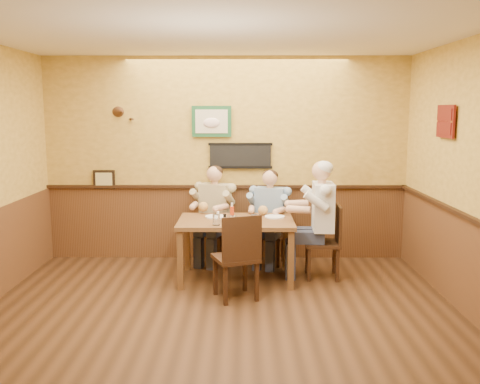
# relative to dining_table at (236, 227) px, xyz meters

# --- Properties ---
(room) EXTENTS (5.02, 5.03, 2.81)m
(room) POSITION_rel_dining_table_xyz_m (-0.01, -1.33, 1.03)
(room) COLOR #331E0F
(room) RESTS_ON ground
(dining_table) EXTENTS (1.40, 0.90, 0.75)m
(dining_table) POSITION_rel_dining_table_xyz_m (0.00, 0.00, 0.00)
(dining_table) COLOR brown
(dining_table) RESTS_ON ground
(chair_back_left) EXTENTS (0.49, 0.49, 0.84)m
(chair_back_left) POSITION_rel_dining_table_xyz_m (-0.29, 0.78, -0.24)
(chair_back_left) COLOR #341E10
(chair_back_left) RESTS_ON ground
(chair_back_right) EXTENTS (0.46, 0.46, 0.81)m
(chair_back_right) POSITION_rel_dining_table_xyz_m (0.45, 0.68, -0.25)
(chair_back_right) COLOR #341E10
(chair_back_right) RESTS_ON ground
(chair_right_end) EXTENTS (0.44, 0.44, 0.92)m
(chair_right_end) POSITION_rel_dining_table_xyz_m (1.07, 0.08, -0.20)
(chair_right_end) COLOR #341E10
(chair_right_end) RESTS_ON ground
(chair_near_side) EXTENTS (0.57, 0.57, 0.96)m
(chair_near_side) POSITION_rel_dining_table_xyz_m (0.00, -0.67, -0.18)
(chair_near_side) COLOR #341E10
(chair_near_side) RESTS_ON ground
(diner_tan_shirt) EXTENTS (0.71, 0.71, 1.19)m
(diner_tan_shirt) POSITION_rel_dining_table_xyz_m (-0.29, 0.78, -0.06)
(diner_tan_shirt) COLOR #C5B587
(diner_tan_shirt) RESTS_ON ground
(diner_blue_polo) EXTENTS (0.66, 0.66, 1.15)m
(diner_blue_polo) POSITION_rel_dining_table_xyz_m (0.45, 0.68, -0.08)
(diner_blue_polo) COLOR #7793B3
(diner_blue_polo) RESTS_ON ground
(diner_white_elder) EXTENTS (0.63, 0.63, 1.31)m
(diner_white_elder) POSITION_rel_dining_table_xyz_m (1.07, 0.08, -0.00)
(diner_white_elder) COLOR silver
(diner_white_elder) RESTS_ON ground
(water_glass_left) EXTENTS (0.10, 0.10, 0.13)m
(water_glass_left) POSITION_rel_dining_table_xyz_m (-0.22, -0.31, 0.16)
(water_glass_left) COLOR white
(water_glass_left) RESTS_ON dining_table
(water_glass_mid) EXTENTS (0.10, 0.10, 0.12)m
(water_glass_mid) POSITION_rel_dining_table_xyz_m (-0.03, -0.37, 0.15)
(water_glass_mid) COLOR white
(water_glass_mid) RESTS_ON dining_table
(cola_tumbler) EXTENTS (0.10, 0.10, 0.10)m
(cola_tumbler) POSITION_rel_dining_table_xyz_m (0.22, -0.19, 0.14)
(cola_tumbler) COLOR black
(cola_tumbler) RESTS_ON dining_table
(hot_sauce_bottle) EXTENTS (0.06, 0.06, 0.20)m
(hot_sauce_bottle) POSITION_rel_dining_table_xyz_m (-0.05, -0.07, 0.19)
(hot_sauce_bottle) COLOR red
(hot_sauce_bottle) RESTS_ON dining_table
(salt_shaker) EXTENTS (0.03, 0.03, 0.08)m
(salt_shaker) POSITION_rel_dining_table_xyz_m (-0.22, 0.11, 0.13)
(salt_shaker) COLOR white
(salt_shaker) RESTS_ON dining_table
(pepper_shaker) EXTENTS (0.04, 0.04, 0.09)m
(pepper_shaker) POSITION_rel_dining_table_xyz_m (-0.13, -0.10, 0.14)
(pepper_shaker) COLOR black
(pepper_shaker) RESTS_ON dining_table
(plate_far_left) EXTENTS (0.34, 0.34, 0.02)m
(plate_far_left) POSITION_rel_dining_table_xyz_m (-0.25, 0.15, 0.10)
(plate_far_left) COLOR white
(plate_far_left) RESTS_ON dining_table
(plate_far_right) EXTENTS (0.26, 0.26, 0.02)m
(plate_far_right) POSITION_rel_dining_table_xyz_m (0.48, 0.15, 0.10)
(plate_far_right) COLOR white
(plate_far_right) RESTS_ON dining_table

